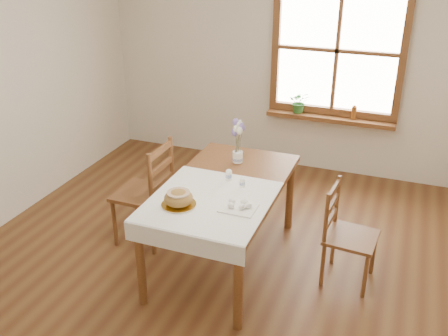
# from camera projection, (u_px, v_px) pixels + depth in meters

# --- Properties ---
(ground) EXTENTS (5.00, 5.00, 0.00)m
(ground) POSITION_uv_depth(u_px,v_px,m) (211.00, 280.00, 4.15)
(ground) COLOR brown
(ground) RESTS_ON ground
(room_walls) EXTENTS (4.60, 5.10, 2.65)m
(room_walls) POSITION_uv_depth(u_px,v_px,m) (208.00, 79.00, 3.42)
(room_walls) COLOR silver
(room_walls) RESTS_ON ground
(window) EXTENTS (1.46, 0.08, 1.46)m
(window) POSITION_uv_depth(u_px,v_px,m) (337.00, 51.00, 5.45)
(window) COLOR brown
(window) RESTS_ON ground
(window_sill) EXTENTS (1.46, 0.20, 0.05)m
(window_sill) POSITION_uv_depth(u_px,v_px,m) (330.00, 118.00, 5.72)
(window_sill) COLOR brown
(window_sill) RESTS_ON ground
(dining_table) EXTENTS (0.90, 1.60, 0.75)m
(dining_table) POSITION_uv_depth(u_px,v_px,m) (224.00, 194.00, 4.12)
(dining_table) COLOR brown
(dining_table) RESTS_ON ground
(table_linen) EXTENTS (0.91, 0.99, 0.01)m
(table_linen) POSITION_uv_depth(u_px,v_px,m) (210.00, 201.00, 3.82)
(table_linen) COLOR white
(table_linen) RESTS_ON dining_table
(chair_left) EXTENTS (0.48, 0.46, 0.98)m
(chair_left) POSITION_uv_depth(u_px,v_px,m) (142.00, 192.00, 4.52)
(chair_left) COLOR brown
(chair_left) RESTS_ON ground
(chair_right) EXTENTS (0.45, 0.43, 0.85)m
(chair_right) POSITION_uv_depth(u_px,v_px,m) (351.00, 236.00, 3.98)
(chair_right) COLOR brown
(chair_right) RESTS_ON ground
(bread_plate) EXTENTS (0.28, 0.28, 0.01)m
(bread_plate) POSITION_uv_depth(u_px,v_px,m) (179.00, 205.00, 3.75)
(bread_plate) COLOR white
(bread_plate) RESTS_ON table_linen
(bread_loaf) EXTENTS (0.22, 0.22, 0.12)m
(bread_loaf) POSITION_uv_depth(u_px,v_px,m) (178.00, 197.00, 3.72)
(bread_loaf) COLOR #A37A3A
(bread_loaf) RESTS_ON bread_plate
(egg_napkin) EXTENTS (0.26, 0.22, 0.01)m
(egg_napkin) POSITION_uv_depth(u_px,v_px,m) (239.00, 208.00, 3.70)
(egg_napkin) COLOR white
(egg_napkin) RESTS_ON table_linen
(eggs) EXTENTS (0.20, 0.18, 0.04)m
(eggs) POSITION_uv_depth(u_px,v_px,m) (239.00, 204.00, 3.69)
(eggs) COLOR white
(eggs) RESTS_ON egg_napkin
(salt_shaker) EXTENTS (0.07, 0.07, 0.10)m
(salt_shaker) POSITION_uv_depth(u_px,v_px,m) (229.00, 175.00, 4.11)
(salt_shaker) COLOR white
(salt_shaker) RESTS_ON table_linen
(pepper_shaker) EXTENTS (0.05, 0.05, 0.08)m
(pepper_shaker) POSITION_uv_depth(u_px,v_px,m) (242.00, 182.00, 4.00)
(pepper_shaker) COLOR white
(pepper_shaker) RESTS_ON table_linen
(flower_vase) EXTENTS (0.12, 0.12, 0.10)m
(flower_vase) POSITION_uv_depth(u_px,v_px,m) (238.00, 158.00, 4.45)
(flower_vase) COLOR white
(flower_vase) RESTS_ON dining_table
(lavender_bouquet) EXTENTS (0.16, 0.16, 0.30)m
(lavender_bouquet) POSITION_uv_depth(u_px,v_px,m) (238.00, 137.00, 4.36)
(lavender_bouquet) COLOR #725DA6
(lavender_bouquet) RESTS_ON flower_vase
(potted_plant) EXTENTS (0.28, 0.30, 0.20)m
(potted_plant) POSITION_uv_depth(u_px,v_px,m) (299.00, 104.00, 5.79)
(potted_plant) COLOR #306C2B
(potted_plant) RESTS_ON window_sill
(amber_bottle) EXTENTS (0.06, 0.06, 0.16)m
(amber_bottle) POSITION_uv_depth(u_px,v_px,m) (354.00, 112.00, 5.59)
(amber_bottle) COLOR #954E1B
(amber_bottle) RESTS_ON window_sill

